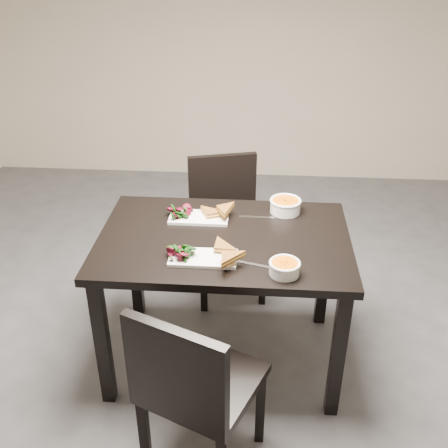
# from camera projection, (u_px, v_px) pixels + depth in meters

# --- Properties ---
(ground) EXTENTS (5.00, 5.00, 0.00)m
(ground) POSITION_uv_depth(u_px,v_px,m) (249.00, 363.00, 2.84)
(ground) COLOR #47474C
(ground) RESTS_ON ground
(table) EXTENTS (1.20, 0.80, 0.75)m
(table) POSITION_uv_depth(u_px,v_px,m) (224.00, 254.00, 2.57)
(table) COLOR black
(table) RESTS_ON ground
(chair_near) EXTENTS (0.55, 0.55, 0.85)m
(chair_near) POSITION_uv_depth(u_px,v_px,m) (193.00, 385.00, 2.06)
(chair_near) COLOR black
(chair_near) RESTS_ON ground
(chair_far) EXTENTS (0.51, 0.51, 0.85)m
(chair_far) POSITION_uv_depth(u_px,v_px,m) (226.00, 217.00, 3.25)
(chair_far) COLOR black
(chair_far) RESTS_ON ground
(plate_near) EXTENTS (0.30, 0.15, 0.01)m
(plate_near) POSITION_uv_depth(u_px,v_px,m) (203.00, 258.00, 2.35)
(plate_near) COLOR white
(plate_near) RESTS_ON table
(sandwich_near) EXTENTS (0.16, 0.12, 0.05)m
(sandwich_near) POSITION_uv_depth(u_px,v_px,m) (218.00, 251.00, 2.34)
(sandwich_near) COLOR #9C5820
(sandwich_near) RESTS_ON plate_near
(salad_near) EXTENTS (0.09, 0.08, 0.04)m
(salad_near) POSITION_uv_depth(u_px,v_px,m) (181.00, 252.00, 2.34)
(salad_near) COLOR black
(salad_near) RESTS_ON plate_near
(soup_bowl_near) EXTENTS (0.13, 0.13, 0.06)m
(soup_bowl_near) POSITION_uv_depth(u_px,v_px,m) (285.00, 267.00, 2.24)
(soup_bowl_near) COLOR white
(soup_bowl_near) RESTS_ON table
(cutlery_near) EXTENTS (0.18, 0.06, 0.00)m
(cutlery_near) POSITION_uv_depth(u_px,v_px,m) (253.00, 264.00, 2.32)
(cutlery_near) COLOR silver
(cutlery_near) RESTS_ON table
(plate_far) EXTENTS (0.30, 0.15, 0.01)m
(plate_far) POSITION_uv_depth(u_px,v_px,m) (199.00, 218.00, 2.68)
(plate_far) COLOR white
(plate_far) RESTS_ON table
(sandwich_far) EXTENTS (0.18, 0.16, 0.05)m
(sandwich_far) POSITION_uv_depth(u_px,v_px,m) (211.00, 214.00, 2.65)
(sandwich_far) COLOR #9C5820
(sandwich_far) RESTS_ON plate_far
(salad_far) EXTENTS (0.09, 0.08, 0.04)m
(salad_far) POSITION_uv_depth(u_px,v_px,m) (179.00, 212.00, 2.67)
(salad_far) COLOR black
(salad_far) RESTS_ON plate_far
(soup_bowl_far) EXTENTS (0.16, 0.16, 0.07)m
(soup_bowl_far) POSITION_uv_depth(u_px,v_px,m) (285.00, 205.00, 2.73)
(soup_bowl_far) COLOR white
(soup_bowl_far) RESTS_ON table
(cutlery_far) EXTENTS (0.18, 0.02, 0.00)m
(cutlery_far) POSITION_uv_depth(u_px,v_px,m) (257.00, 217.00, 2.69)
(cutlery_far) COLOR silver
(cutlery_far) RESTS_ON table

